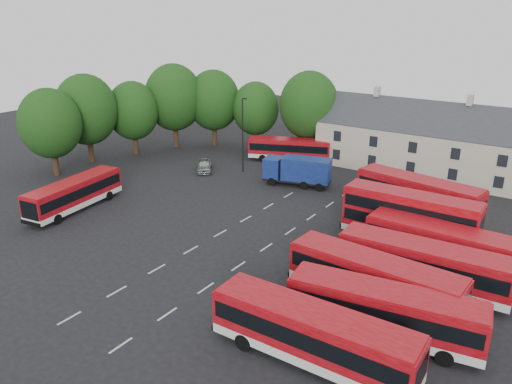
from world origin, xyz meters
TOP-DOWN VIEW (x-y plane):
  - ground at (0.00, 0.00)m, footprint 140.00×140.00m
  - lane_markings at (2.50, 2.00)m, footprint 5.15×33.80m
  - treeline at (-20.74, 19.36)m, footprint 29.92×32.59m
  - terrace_houses at (14.00, 30.00)m, footprint 35.70×7.13m
  - bus_row_a at (15.24, -8.79)m, footprint 12.21×3.06m
  - bus_row_b at (17.67, -4.17)m, footprint 12.05×4.51m
  - bus_row_c at (15.71, -0.94)m, footprint 12.15×3.45m
  - bus_row_d at (17.82, 3.02)m, footprint 12.19×3.40m
  - bus_row_e at (18.43, 6.80)m, footprint 12.32×3.18m
  - bus_dd_south at (14.67, 9.50)m, footprint 11.34×2.79m
  - bus_dd_north at (13.97, 13.64)m, footprint 11.76×4.55m
  - bus_west at (-15.57, -1.77)m, footprint 4.03×11.21m
  - bus_north at (-6.63, 25.20)m, footprint 10.82×6.33m
  - box_truck at (-0.76, 17.32)m, footprint 7.94×4.19m
  - silver_car at (-13.09, 15.40)m, footprint 4.03×4.45m
  - lamppost at (-8.92, 17.88)m, footprint 0.63×0.24m

SIDE VIEW (x-z plane):
  - ground at x=0.00m, z-range 0.00..0.00m
  - lane_markings at x=2.50m, z-range 0.00..0.01m
  - silver_car at x=-13.09m, z-range 0.00..1.47m
  - bus_north at x=-6.63m, z-range 0.31..3.33m
  - bus_west at x=-15.57m, z-range 0.31..3.41m
  - box_truck at x=-0.76m, z-range 0.21..3.53m
  - bus_row_b at x=17.67m, z-range 0.34..3.66m
  - bus_row_c at x=15.71m, z-range 0.34..3.74m
  - bus_row_d at x=17.82m, z-range 0.34..3.75m
  - bus_row_a at x=15.24m, z-range 0.35..3.78m
  - bus_row_e at x=18.43m, z-range 0.35..3.81m
  - bus_dd_south at x=14.67m, z-range 0.32..4.96m
  - bus_dd_north at x=13.97m, z-range 0.33..5.03m
  - terrace_houses at x=14.00m, z-range -1.17..8.89m
  - lamppost at x=-8.92m, z-range 0.31..9.55m
  - treeline at x=-20.74m, z-range 0.68..12.69m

